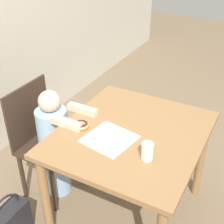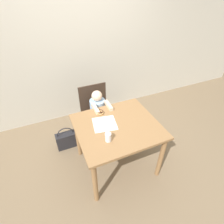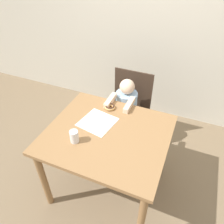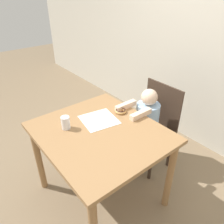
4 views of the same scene
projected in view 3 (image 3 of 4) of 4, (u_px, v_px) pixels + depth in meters
name	position (u px, v px, depth m)	size (l,w,h in m)	color
ground_plane	(108.00, 184.00, 2.36)	(12.00, 12.00, 0.00)	#7A664C
wall_back	(156.00, 25.00, 2.65)	(8.00, 0.05, 2.50)	beige
dining_table	(108.00, 142.00, 1.94)	(1.04, 0.92, 0.78)	olive
chair	(129.00, 109.00, 2.60)	(0.45, 0.37, 0.94)	#38281E
child_figure	(126.00, 115.00, 2.52)	(0.25, 0.45, 0.95)	#99BCE0
donut	(110.00, 107.00, 2.12)	(0.10, 0.10, 0.03)	tan
napkin	(97.00, 122.00, 1.98)	(0.34, 0.34, 0.00)	white
handbag	(85.00, 123.00, 2.91)	(0.33, 0.14, 0.41)	#232328
cup	(74.00, 136.00, 1.76)	(0.07, 0.07, 0.11)	white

